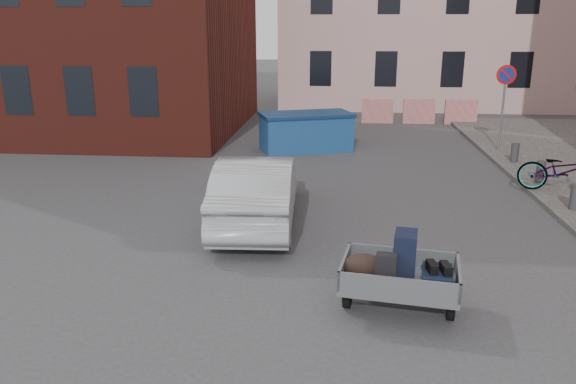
# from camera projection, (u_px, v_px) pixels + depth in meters

# --- Properties ---
(ground) EXTENTS (120.00, 120.00, 0.00)m
(ground) POSITION_uv_depth(u_px,v_px,m) (281.00, 269.00, 9.40)
(ground) COLOR #38383A
(ground) RESTS_ON ground
(no_parking_sign) EXTENTS (0.60, 0.09, 2.65)m
(no_parking_sign) POSITION_uv_depth(u_px,v_px,m) (505.00, 90.00, 17.36)
(no_parking_sign) COLOR gray
(no_parking_sign) RESTS_ON sidewalk
(bollards) EXTENTS (0.22, 9.02, 0.55)m
(bollards) POSITION_uv_depth(u_px,v_px,m) (575.00, 197.00, 12.01)
(bollards) COLOR #3A3A3D
(bollards) RESTS_ON sidewalk
(barriers) EXTENTS (4.70, 0.18, 1.00)m
(barriers) POSITION_uv_depth(u_px,v_px,m) (419.00, 112.00, 23.21)
(barriers) COLOR red
(barriers) RESTS_ON ground
(trailer) EXTENTS (1.75, 1.91, 1.20)m
(trailer) POSITION_uv_depth(u_px,v_px,m) (399.00, 273.00, 7.82)
(trailer) COLOR black
(trailer) RESTS_ON ground
(dumpster) EXTENTS (3.25, 2.40, 1.22)m
(dumpster) POSITION_uv_depth(u_px,v_px,m) (306.00, 131.00, 18.23)
(dumpster) COLOR #1F5194
(dumpster) RESTS_ON ground
(silver_car) EXTENTS (1.71, 4.37, 1.42)m
(silver_car) POSITION_uv_depth(u_px,v_px,m) (257.00, 190.00, 11.45)
(silver_car) COLOR #A7AAAE
(silver_car) RESTS_ON ground
(bicycle) EXTENTS (2.14, 1.36, 1.06)m
(bicycle) POSITION_uv_depth(u_px,v_px,m) (564.00, 171.00, 13.16)
(bicycle) COLOR black
(bicycle) RESTS_ON sidewalk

